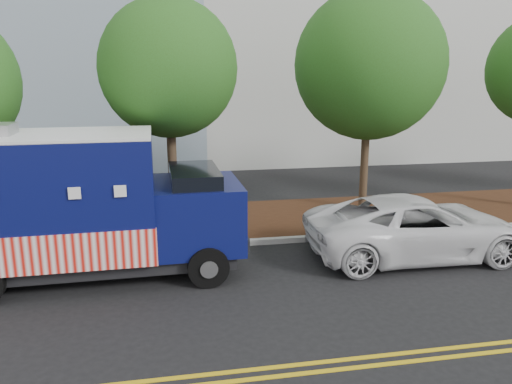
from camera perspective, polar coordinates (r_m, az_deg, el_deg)
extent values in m
plane|color=black|center=(12.32, -9.78, -8.75)|extent=(120.00, 120.00, 0.00)
cube|color=#9E9E99|center=(13.61, -9.91, -6.24)|extent=(120.00, 0.18, 0.15)
cube|color=#32190E|center=(15.60, -10.04, -3.65)|extent=(120.00, 4.00, 0.15)
cube|color=gold|center=(8.37, -9.16, -20.25)|extent=(120.00, 0.10, 0.01)
cylinder|color=#38281C|center=(14.40, -9.51, 2.41)|extent=(0.26, 0.26, 3.79)
sphere|color=#2B5919|center=(14.13, -9.97, 13.78)|extent=(3.77, 3.77, 3.77)
cylinder|color=#38281C|center=(16.87, 12.30, 3.70)|extent=(0.26, 0.26, 3.67)
sphere|color=#2B5919|center=(16.63, 12.84, 14.00)|extent=(4.74, 4.74, 4.74)
cube|color=#473828|center=(13.51, -15.94, -1.71)|extent=(0.06, 0.06, 2.40)
cube|color=black|center=(12.23, -17.47, -7.07)|extent=(6.18, 2.19, 0.31)
cube|color=#0A0F4A|center=(11.95, -22.69, -0.38)|extent=(4.65, 2.60, 2.63)
cube|color=red|center=(12.19, -22.29, -4.64)|extent=(4.70, 2.67, 0.82)
cube|color=white|center=(11.73, -23.28, 5.98)|extent=(4.65, 2.60, 0.07)
cube|color=#0A0F4A|center=(11.90, -6.70, -2.46)|extent=(2.02, 2.39, 1.54)
cube|color=black|center=(11.72, -7.06, 0.98)|extent=(1.13, 2.16, 0.71)
cube|color=black|center=(12.18, -1.88, -4.54)|extent=(0.13, 2.19, 0.33)
cube|color=#B7B7BA|center=(13.14, -20.27, 1.26)|extent=(1.97, 0.08, 1.21)
cylinder|color=black|center=(11.16, -5.48, -8.49)|extent=(0.93, 0.32, 0.92)
cylinder|color=black|center=(13.25, -6.55, -4.90)|extent=(0.93, 0.32, 0.92)
cylinder|color=black|center=(13.68, -26.23, -5.67)|extent=(0.93, 0.32, 0.92)
imported|color=silver|center=(13.41, 17.89, -3.83)|extent=(5.68, 2.70, 1.56)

